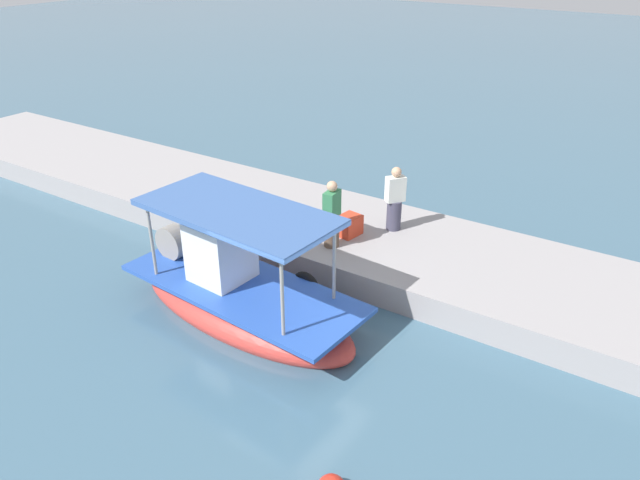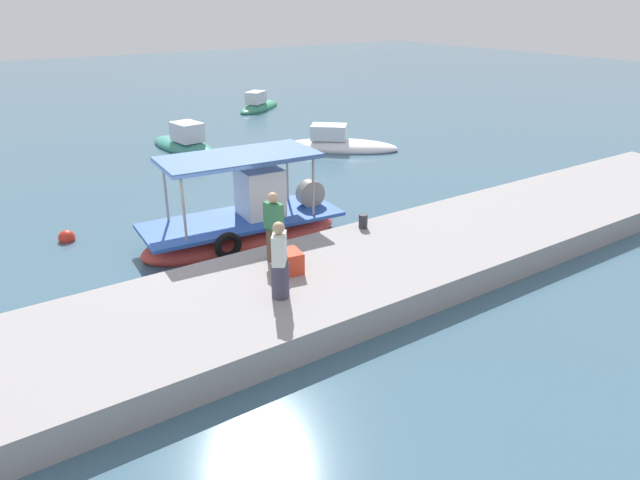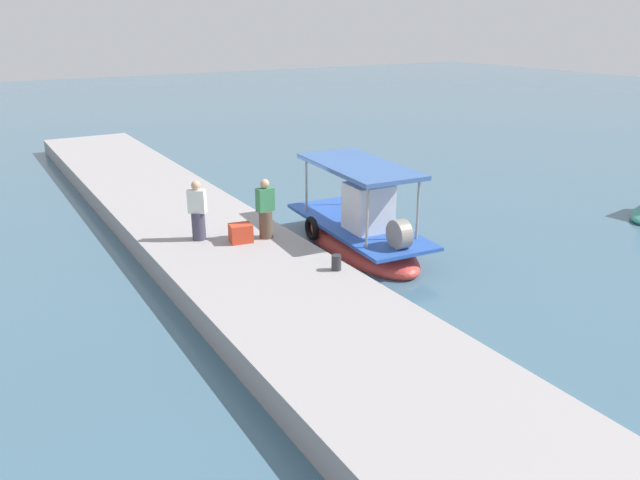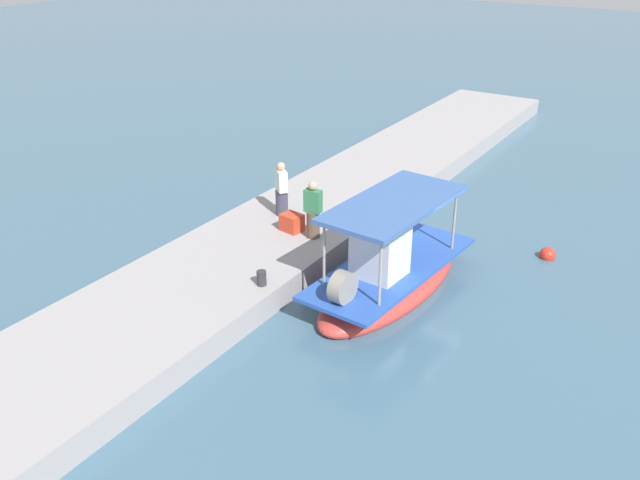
# 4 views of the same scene
# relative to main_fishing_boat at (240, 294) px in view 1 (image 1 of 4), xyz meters

# --- Properties ---
(ground_plane) EXTENTS (120.00, 120.00, 0.00)m
(ground_plane) POSITION_rel_main_fishing_boat_xyz_m (-1.47, -0.05, -0.48)
(ground_plane) COLOR #3F6277
(dock_quay) EXTENTS (36.00, 4.05, 0.66)m
(dock_quay) POSITION_rel_main_fishing_boat_xyz_m (-1.47, -3.88, -0.16)
(dock_quay) COLOR #999495
(dock_quay) RESTS_ON ground_plane
(main_fishing_boat) EXTENTS (5.88, 2.51, 2.88)m
(main_fishing_boat) POSITION_rel_main_fishing_boat_xyz_m (0.00, 0.00, 0.00)
(main_fishing_boat) COLOR #C53B33
(main_fishing_boat) RESTS_ON ground_plane
(fisherman_near_bollard) EXTENTS (0.40, 0.49, 1.67)m
(fisherman_near_bollard) POSITION_rel_main_fishing_boat_xyz_m (-0.61, -2.72, 0.93)
(fisherman_near_bollard) COLOR brown
(fisherman_near_bollard) RESTS_ON dock_quay
(fisherman_by_crate) EXTENTS (0.52, 0.53, 1.67)m
(fisherman_by_crate) POSITION_rel_main_fishing_boat_xyz_m (-1.43, -4.37, 0.93)
(fisherman_by_crate) COLOR #3E3D51
(fisherman_by_crate) RESTS_ON dock_quay
(mooring_bollard) EXTENTS (0.24, 0.24, 0.38)m
(mooring_bollard) POSITION_rel_main_fishing_boat_xyz_m (2.38, -2.29, 0.36)
(mooring_bollard) COLOR #2D2D33
(mooring_bollard) RESTS_ON dock_quay
(cargo_crate) EXTENTS (0.56, 0.66, 0.50)m
(cargo_crate) POSITION_rel_main_fishing_boat_xyz_m (-0.65, -3.47, 0.42)
(cargo_crate) COLOR red
(cargo_crate) RESTS_ON dock_quay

